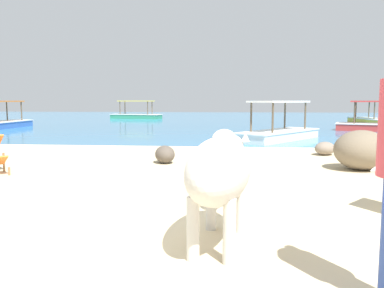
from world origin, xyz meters
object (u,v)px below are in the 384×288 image
object	(u,v)px
boat_yellow	(371,119)
boat_green	(136,115)
boat_white	(279,132)
cow	(221,170)
boat_red	(382,125)
boat_blue	(2,122)

from	to	relation	value
boat_yellow	boat_green	world-z (taller)	same
boat_yellow	boat_white	world-z (taller)	same
cow	boat_red	distance (m)	15.44
boat_red	cow	bearing A→B (deg)	83.89
cow	boat_blue	distance (m)	17.77
boat_green	boat_yellow	bearing A→B (deg)	173.02
boat_green	boat_red	bearing A→B (deg)	153.88
boat_green	boat_blue	bearing A→B (deg)	80.76
boat_white	boat_green	distance (m)	16.88
boat_white	boat_blue	size ratio (longest dim) A/B	0.99
boat_red	boat_blue	world-z (taller)	same
boat_green	boat_white	bearing A→B (deg)	131.80
boat_blue	boat_white	bearing A→B (deg)	71.18
boat_yellow	boat_green	bearing A→B (deg)	63.13
boat_blue	cow	bearing A→B (deg)	38.08
cow	boat_blue	world-z (taller)	boat_blue
cow	boat_yellow	bearing A→B (deg)	-14.26
cow	boat_red	size ratio (longest dim) A/B	0.47
boat_white	boat_green	size ratio (longest dim) A/B	0.95
boat_white	boat_blue	xyz separation A→B (m)	(-12.34, 4.49, 0.00)
boat_red	boat_yellow	distance (m)	5.51
boat_yellow	boat_white	distance (m)	11.44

